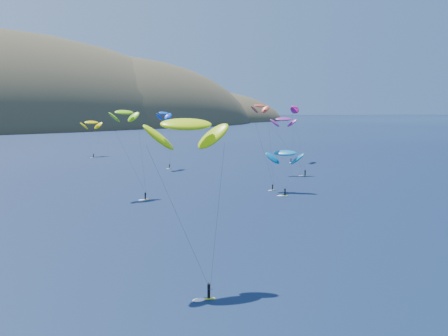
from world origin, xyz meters
The scene contains 8 objects.
kitesurfer_2 centered at (-34.23, 30.21, 22.26)m, with size 12.47×13.50×25.51m.
kitesurfer_3 centered at (-7.70, 106.31, 22.20)m, with size 8.96×11.78×24.64m.
kitesurfer_4 centered at (33.34, 159.12, 20.41)m, with size 9.56×7.75×22.87m.
kitesurfer_5 centered at (32.86, 88.73, 10.74)m, with size 11.25×13.23×13.61m.
kitesurfer_6 centered at (58.58, 120.32, 18.78)m, with size 9.29×13.85×21.22m.
kitesurfer_8 centered at (91.31, 152.46, 22.36)m, with size 10.95×9.45×24.88m.
kitesurfer_9 centered at (30.11, 96.68, 23.74)m, with size 7.29×7.24×25.73m.
kitesurfer_11 centered at (30.91, 222.50, 15.11)m, with size 10.09×12.43×17.92m.
Camera 1 is at (-79.08, -44.66, 25.84)m, focal length 50.00 mm.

